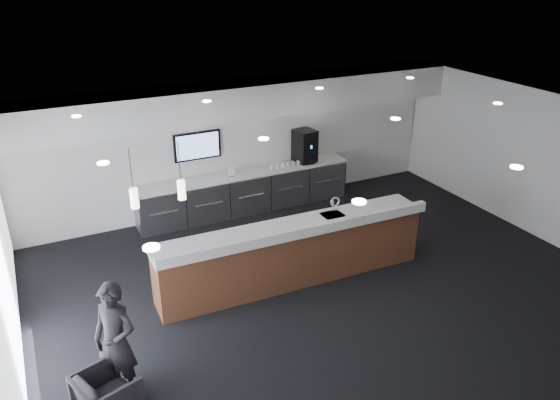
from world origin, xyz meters
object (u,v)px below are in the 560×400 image
coffee_machine (305,146)px  lounge_guest (116,341)px  armchair (108,395)px  service_counter (293,253)px

coffee_machine → lounge_guest: 7.06m
coffee_machine → armchair: bearing=-147.0°
coffee_machine → armchair: 7.51m
service_counter → coffee_machine: size_ratio=6.59×
armchair → lounge_guest: bearing=-52.1°
armchair → lounge_guest: 0.67m
service_counter → lounge_guest: 3.67m
service_counter → lounge_guest: size_ratio=2.96×
service_counter → lounge_guest: bearing=-155.1°
service_counter → coffee_machine: bearing=59.9°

